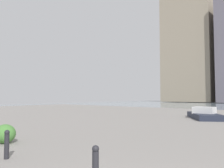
# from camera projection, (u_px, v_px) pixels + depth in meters

# --- Properties ---
(building_annex) EXTENTS (14.50, 12.32, 41.85)m
(building_annex) POSITION_uv_depth(u_px,v_px,m) (191.00, 37.00, 68.39)
(building_annex) COLOR gray
(building_annex) RESTS_ON ground
(bollard_near) EXTENTS (0.13, 0.13, 0.70)m
(bollard_near) POSITION_uv_depth(u_px,v_px,m) (95.00, 164.00, 3.98)
(bollard_near) COLOR #232328
(bollard_near) RESTS_ON ground
(bollard_mid) EXTENTS (0.13, 0.13, 0.73)m
(bollard_mid) POSITION_uv_depth(u_px,v_px,m) (7.00, 144.00, 5.64)
(bollard_mid) COLOR #232328
(bollard_mid) RESTS_ON ground
(shrub_low) EXTENTS (0.74, 0.67, 0.63)m
(shrub_low) POSITION_uv_depth(u_px,v_px,m) (5.00, 134.00, 7.52)
(shrub_low) COLOR #477F38
(shrub_low) RESTS_ON ground
(boat) EXTENTS (3.44, 4.14, 0.95)m
(boat) POSITION_uv_depth(u_px,v_px,m) (204.00, 116.00, 15.79)
(boat) COLOR #1E2333
(boat) RESTS_ON ground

